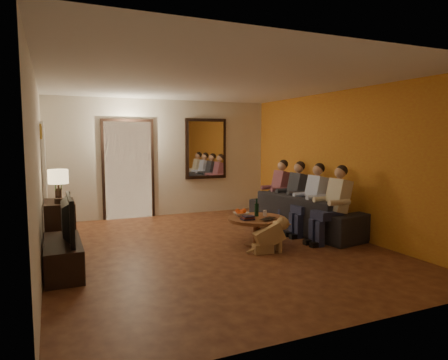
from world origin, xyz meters
name	(u,v)px	position (x,y,z in m)	size (l,w,h in m)	color
floor	(214,248)	(0.00, 0.00, 0.00)	(5.00, 6.00, 0.01)	#471D13
ceiling	(214,82)	(0.00, 0.00, 2.60)	(5.00, 6.00, 0.01)	white
back_wall	(164,158)	(0.00, 3.00, 1.30)	(5.00, 0.02, 2.60)	beige
front_wall	(343,189)	(0.00, -3.00, 1.30)	(5.00, 0.02, 2.60)	beige
left_wall	(38,172)	(-2.50, 0.00, 1.30)	(0.02, 6.00, 2.60)	beige
right_wall	(341,163)	(2.50, 0.00, 1.30)	(0.02, 6.00, 2.60)	beige
orange_accent	(341,163)	(2.49, 0.00, 1.30)	(0.01, 6.00, 2.60)	#C66121
kitchen_doorway	(128,170)	(-0.80, 2.98, 1.05)	(1.00, 0.06, 2.10)	#FFE0A5
door_trim	(128,170)	(-0.80, 2.97, 1.05)	(1.12, 0.04, 2.22)	black
fridge_glimpse	(140,177)	(-0.55, 2.98, 0.90)	(0.45, 0.03, 1.70)	silver
mirror_frame	(206,149)	(1.00, 2.96, 1.50)	(1.00, 0.05, 1.40)	black
mirror_glass	(206,149)	(1.00, 2.93, 1.50)	(0.86, 0.02, 1.26)	white
white_door	(45,178)	(-2.46, 2.30, 1.02)	(0.06, 0.85, 2.04)	white
framed_art	(41,132)	(-2.47, 1.30, 1.85)	(0.03, 0.28, 0.24)	#B28C33
art_canvas	(42,132)	(-2.46, 1.30, 1.85)	(0.01, 0.22, 0.18)	brown
dresser	(60,224)	(-2.25, 1.08, 0.37)	(0.45, 0.83, 0.74)	black
table_lamp	(59,186)	(-2.25, 0.86, 1.01)	(0.30, 0.30, 0.54)	beige
flower_vase	(58,186)	(-2.25, 1.30, 0.96)	(0.14, 0.14, 0.44)	red
tv_stand	(63,257)	(-2.25, -0.30, 0.21)	(0.45, 1.25, 0.42)	black
tv	(62,219)	(-2.25, -0.30, 0.71)	(0.13, 1.03, 0.59)	black
sofa	(308,213)	(2.05, 0.37, 0.35)	(0.94, 2.42, 0.71)	black
person_a	(335,208)	(1.95, -0.53, 0.60)	(0.60, 0.40, 1.20)	tan
person_b	(313,202)	(1.95, 0.07, 0.60)	(0.60, 0.40, 1.20)	tan
person_c	(294,198)	(1.95, 0.67, 0.60)	(0.60, 0.40, 1.20)	tan
person_d	(278,194)	(1.95, 1.27, 0.60)	(0.60, 0.40, 1.20)	tan
dog	(269,235)	(0.67, -0.58, 0.28)	(0.56, 0.24, 0.56)	tan
coffee_table	(257,231)	(0.72, -0.09, 0.23)	(0.96, 0.96, 0.45)	brown
bowl	(241,214)	(0.54, 0.13, 0.48)	(0.26, 0.26, 0.06)	white
oranges	(241,210)	(0.54, 0.13, 0.55)	(0.20, 0.20, 0.08)	#DA4712
wine_bottle	(257,207)	(0.77, 0.01, 0.60)	(0.07, 0.07, 0.31)	black
wine_glass	(265,213)	(0.90, -0.04, 0.50)	(0.06, 0.06, 0.10)	silver
book_stack	(248,218)	(0.50, -0.19, 0.48)	(0.20, 0.15, 0.07)	black
laptop	(271,219)	(0.82, -0.37, 0.46)	(0.33, 0.21, 0.03)	black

